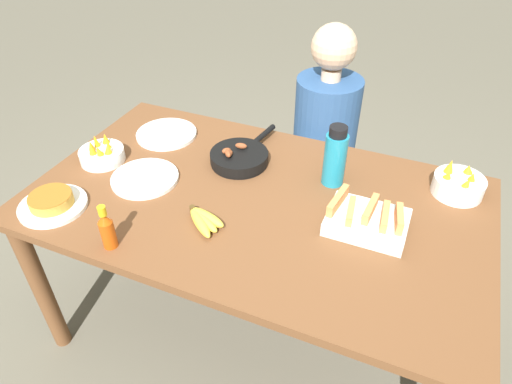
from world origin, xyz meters
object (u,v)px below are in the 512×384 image
at_px(frittata_plate_center, 52,203).
at_px(person_figure, 322,162).
at_px(banana_bunch, 203,220).
at_px(melon_tray, 367,220).
at_px(empty_plate_near_front, 167,134).
at_px(fruit_bowl_mango, 102,154).
at_px(fruit_bowl_citrus, 458,184).
at_px(water_bottle, 335,157).
at_px(empty_plate_far_left, 145,178).
at_px(skillet, 240,157).
at_px(hot_sauce_bottle, 107,229).

height_order(frittata_plate_center, person_figure, person_figure).
distance_m(banana_bunch, melon_tray, 0.56).
height_order(melon_tray, empty_plate_near_front, melon_tray).
bearing_deg(fruit_bowl_mango, fruit_bowl_citrus, 14.15).
xyz_separation_m(melon_tray, fruit_bowl_mango, (-1.10, -0.02, 0.00)).
bearing_deg(water_bottle, empty_plate_near_front, 176.44).
xyz_separation_m(melon_tray, empty_plate_far_left, (-0.86, -0.06, -0.03)).
bearing_deg(frittata_plate_center, banana_bunch, 13.82).
bearing_deg(frittata_plate_center, skillet, 46.28).
bearing_deg(frittata_plate_center, water_bottle, 31.54).
bearing_deg(skillet, fruit_bowl_citrus, -72.13).
xyz_separation_m(fruit_bowl_mango, hot_sauce_bottle, (0.34, -0.40, 0.04)).
distance_m(melon_tray, empty_plate_near_front, 1.00).
distance_m(fruit_bowl_mango, water_bottle, 0.95).
bearing_deg(person_figure, empty_plate_far_left, -124.11).
relative_size(empty_plate_near_front, water_bottle, 1.10).
bearing_deg(empty_plate_near_front, melon_tray, -15.12).
relative_size(skillet, fruit_bowl_mango, 2.18).
distance_m(frittata_plate_center, water_bottle, 1.05).
distance_m(empty_plate_near_front, hot_sauce_bottle, 0.71).
relative_size(empty_plate_far_left, fruit_bowl_citrus, 1.41).
xyz_separation_m(empty_plate_near_front, hot_sauce_bottle, (0.21, -0.68, 0.06)).
height_order(skillet, water_bottle, water_bottle).
height_order(fruit_bowl_mango, hot_sauce_bottle, hot_sauce_bottle).
bearing_deg(hot_sauce_bottle, fruit_bowl_mango, 130.58).
bearing_deg(water_bottle, frittata_plate_center, -148.46).
bearing_deg(banana_bunch, water_bottle, 50.09).
xyz_separation_m(empty_plate_near_front, fruit_bowl_mango, (-0.14, -0.28, 0.03)).
bearing_deg(melon_tray, water_bottle, 130.17).
height_order(fruit_bowl_mango, water_bottle, water_bottle).
xyz_separation_m(frittata_plate_center, water_bottle, (0.89, 0.55, 0.09)).
height_order(skillet, empty_plate_near_front, skillet).
bearing_deg(fruit_bowl_citrus, empty_plate_near_front, -176.83).
relative_size(fruit_bowl_mango, fruit_bowl_citrus, 0.97).
distance_m(banana_bunch, water_bottle, 0.55).
distance_m(skillet, empty_plate_far_left, 0.39).
height_order(banana_bunch, person_figure, person_figure).
relative_size(melon_tray, fruit_bowl_citrus, 1.44).
relative_size(fruit_bowl_mango, person_figure, 0.15).
bearing_deg(person_figure, melon_tray, -64.05).
height_order(melon_tray, hot_sauce_bottle, hot_sauce_bottle).
distance_m(banana_bunch, empty_plate_near_front, 0.64).
bearing_deg(empty_plate_far_left, empty_plate_near_front, 107.49).
bearing_deg(banana_bunch, empty_plate_near_front, 133.38).
bearing_deg(frittata_plate_center, hot_sauce_bottle, -14.07).
bearing_deg(melon_tray, fruit_bowl_citrus, 50.26).
bearing_deg(empty_plate_far_left, frittata_plate_center, -127.79).
relative_size(banana_bunch, frittata_plate_center, 0.68).
bearing_deg(fruit_bowl_mango, frittata_plate_center, -85.37).
bearing_deg(fruit_bowl_citrus, empty_plate_far_left, -160.90).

